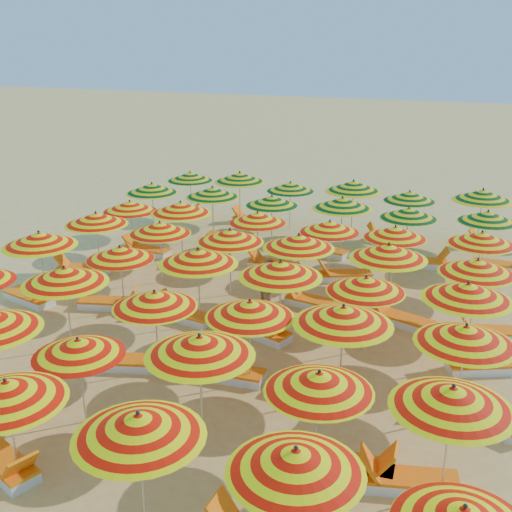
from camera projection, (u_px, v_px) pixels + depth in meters
name	position (u px, v px, depth m)	size (l,w,h in m)	color
ground	(250.00, 315.00, 18.16)	(120.00, 120.00, 0.00)	#E3BF64
umbrella_2	(6.00, 392.00, 10.77)	(2.60, 2.60, 2.15)	silver
umbrella_3	(139.00, 426.00, 9.76)	(2.30, 2.30, 2.21)	silver
umbrella_4	(296.00, 461.00, 9.04)	(2.37, 2.37, 2.15)	silver
umbrella_8	(78.00, 347.00, 12.64)	(2.33, 2.33, 1.95)	silver
umbrella_9	(200.00, 346.00, 12.11)	(2.81, 2.81, 2.26)	silver
umbrella_10	(319.00, 382.00, 11.18)	(1.97, 1.97, 2.08)	silver
umbrella_11	(452.00, 398.00, 10.51)	(2.55, 2.55, 2.20)	silver
umbrella_13	(65.00, 276.00, 15.61)	(2.69, 2.69, 2.24)	silver
umbrella_14	(155.00, 300.00, 14.58)	(2.06, 2.06, 2.08)	silver
umbrella_15	(250.00, 309.00, 14.02)	(2.35, 2.35, 2.11)	silver
umbrella_16	(343.00, 316.00, 13.39)	(2.81, 2.81, 2.26)	silver
umbrella_17	(466.00, 335.00, 12.75)	(2.67, 2.67, 2.16)	silver
umbrella_18	(39.00, 239.00, 18.25)	(2.46, 2.46, 2.26)	silver
umbrella_19	(120.00, 253.00, 17.78)	(2.51, 2.51, 2.01)	silver
umbrella_20	(198.00, 257.00, 16.88)	(2.76, 2.76, 2.25)	silver
umbrella_21	(280.00, 269.00, 15.98)	(2.49, 2.49, 2.26)	silver
umbrella_22	(366.00, 284.00, 15.49)	(2.53, 2.53, 2.06)	silver
umbrella_23	(468.00, 292.00, 14.72)	(2.22, 2.22, 2.22)	silver
umbrella_24	(96.00, 219.00, 20.53)	(2.60, 2.60, 2.16)	silver
umbrella_25	(160.00, 228.00, 19.87)	(2.16, 2.16, 2.06)	silver
umbrella_26	(230.00, 236.00, 18.89)	(2.04, 2.04, 2.14)	silver
umbrella_27	(299.00, 242.00, 18.23)	(2.15, 2.15, 2.20)	silver
umbrella_28	(388.00, 252.00, 17.27)	(2.52, 2.52, 2.25)	silver
umbrella_29	(477.00, 267.00, 16.54)	(2.19, 2.19, 2.11)	silver
umbrella_30	(130.00, 206.00, 22.52)	(1.98, 1.98, 2.00)	silver
umbrella_31	(181.00, 208.00, 21.67)	(2.13, 2.13, 2.19)	silver
umbrella_32	(258.00, 218.00, 21.13)	(2.44, 2.44, 2.01)	silver
umbrella_33	(330.00, 227.00, 20.23)	(2.07, 2.07, 1.98)	silver
umbrella_34	(395.00, 232.00, 19.53)	(2.54, 2.54, 2.03)	silver
umbrella_35	(482.00, 238.00, 18.81)	(2.15, 2.15, 2.09)	silver
umbrella_36	(152.00, 188.00, 24.57)	(2.21, 2.21, 2.13)	silver
umbrella_37	(212.00, 192.00, 23.88)	(2.19, 2.19, 2.15)	silver
umbrella_38	(272.00, 201.00, 23.12)	(2.31, 2.31, 2.03)	silver
umbrella_39	(342.00, 203.00, 22.20)	(2.77, 2.77, 2.21)	silver
umbrella_40	(409.00, 213.00, 21.47)	(2.07, 2.07, 2.06)	silver
umbrella_41	(488.00, 217.00, 21.05)	(2.51, 2.51, 2.07)	silver
umbrella_42	(190.00, 176.00, 26.90)	(2.45, 2.45, 2.03)	silver
umbrella_43	(240.00, 177.00, 26.06)	(2.16, 2.16, 2.21)	silver
umbrella_44	(290.00, 187.00, 25.36)	(2.10, 2.10, 1.98)	silver
umbrella_45	(353.00, 186.00, 24.31)	(2.26, 2.26, 2.28)	silver
umbrella_46	(410.00, 196.00, 23.71)	(2.41, 2.41, 2.03)	silver
umbrella_47	(483.00, 195.00, 23.00)	(2.69, 2.69, 2.28)	silver
lounger_2	(5.00, 464.00, 11.71)	(1.82, 1.21, 0.69)	white
lounger_6	(349.00, 466.00, 11.65)	(1.75, 0.64, 0.69)	white
lounger_7	(407.00, 481.00, 11.27)	(1.82, 0.93, 0.69)	white
lounger_8	(134.00, 363.00, 15.25)	(1.82, 1.02, 0.69)	white
lounger_9	(226.00, 373.00, 14.81)	(1.75, 0.64, 0.69)	white
lounger_10	(315.00, 392.00, 14.00)	(1.79, 0.77, 0.69)	white
lounger_11	(482.00, 418.00, 13.09)	(1.82, 1.25, 0.69)	white
lounger_12	(30.00, 298.00, 18.93)	(1.82, 1.02, 0.69)	white
lounger_13	(111.00, 303.00, 18.56)	(1.82, 0.97, 0.69)	white
lounger_14	(183.00, 314.00, 17.81)	(1.81, 0.90, 0.69)	white
lounger_15	(262.00, 332.00, 16.81)	(1.83, 1.14, 0.69)	white
lounger_16	(482.00, 366.00, 15.11)	(1.82, 1.23, 0.69)	white
lounger_17	(83.00, 269.00, 21.17)	(1.83, 1.06, 0.69)	white
lounger_18	(313.00, 302.00, 18.62)	(1.81, 0.91, 0.69)	white
lounger_19	(401.00, 319.00, 17.53)	(1.83, 1.15, 0.69)	white
lounger_20	(490.00, 333.00, 16.74)	(1.82, 1.00, 0.69)	white
lounger_21	(146.00, 250.00, 22.97)	(1.78, 0.73, 0.69)	white
lounger_22	(195.00, 261.00, 21.87)	(1.82, 1.18, 0.69)	white
lounger_23	(272.00, 264.00, 21.60)	(1.78, 0.73, 0.69)	white
lounger_24	(343.00, 275.00, 20.64)	(1.82, 1.24, 0.69)	white
lounger_25	(230.00, 236.00, 24.50)	(1.79, 0.79, 0.69)	white
lounger_26	(324.00, 250.00, 22.97)	(1.82, 1.02, 0.69)	white
lounger_27	(422.00, 263.00, 21.75)	(1.81, 0.92, 0.69)	white
lounger_28	(501.00, 266.00, 21.48)	(1.76, 0.67, 0.69)	white
lounger_29	(183.00, 212.00, 27.78)	(1.82, 1.18, 0.69)	white
lounger_30	(252.00, 220.00, 26.60)	(1.77, 0.70, 0.69)	white
lounger_31	(389.00, 239.00, 24.23)	(1.77, 0.69, 0.69)	white
lounger_32	(491.00, 245.00, 23.54)	(1.79, 0.80, 0.69)	white
beachgoer_b	(268.00, 284.00, 18.33)	(0.73, 0.57, 1.51)	tan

